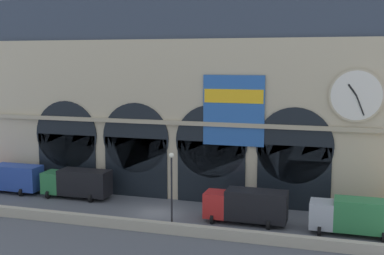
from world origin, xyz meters
The scene contains 8 objects.
ground_plane centered at (0.00, 0.00, 0.00)m, with size 200.00×200.00×0.00m, color #54565B.
quay_parapet_wall centered at (0.00, -5.00, 0.46)m, with size 90.00×0.70×0.92m, color #B2A891.
station_building centered at (0.05, 7.02, 10.36)m, with size 43.71×4.45×21.53m.
box_truck_west centered at (-18.38, 2.43, 1.70)m, with size 7.50×2.91×3.12m.
box_truck_midwest centered at (-9.99, 2.48, 1.70)m, with size 7.50×2.91×3.12m.
box_truck_mideast centered at (8.97, -0.47, 1.70)m, with size 7.50×2.91×3.12m.
box_truck_east centered at (18.44, -0.79, 1.70)m, with size 7.50×2.91×3.12m.
street_lamp_quayside centered at (3.08, -4.20, 4.41)m, with size 0.44×0.44×6.90m.
Camera 1 is at (16.88, -43.68, 14.86)m, focal length 46.49 mm.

